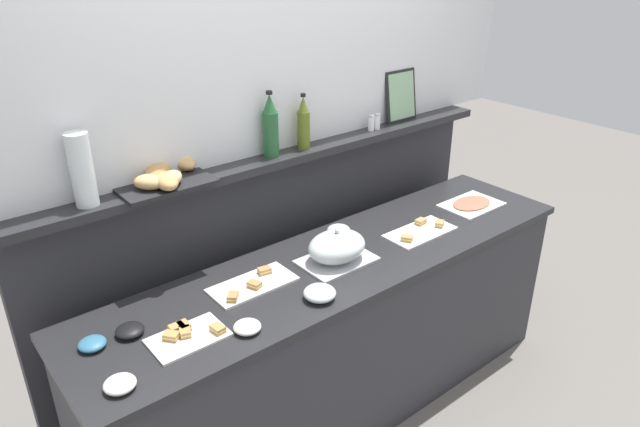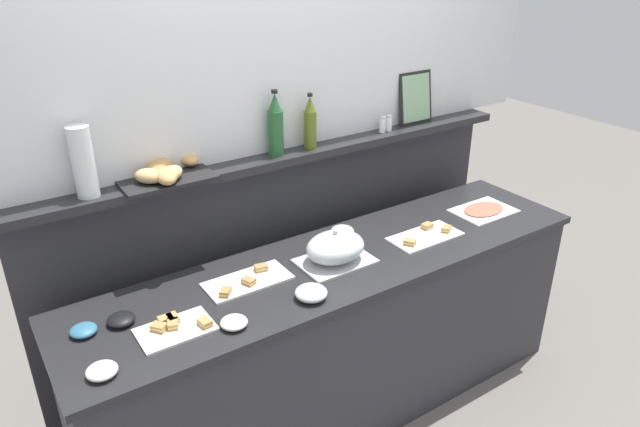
% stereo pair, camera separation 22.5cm
% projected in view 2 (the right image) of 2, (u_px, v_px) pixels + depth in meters
% --- Properties ---
extents(ground_plane, '(12.00, 12.00, 0.00)m').
position_uv_depth(ground_plane, '(281.00, 347.00, 3.56)').
color(ground_plane, slate).
extents(buffet_counter, '(2.59, 0.64, 0.91)m').
position_uv_depth(buffet_counter, '(339.00, 338.00, 2.92)').
color(buffet_counter, '#2D2D33').
rests_on(buffet_counter, ground_plane).
extents(back_ledge_unit, '(2.66, 0.22, 1.31)m').
position_uv_depth(back_ledge_unit, '(287.00, 256.00, 3.19)').
color(back_ledge_unit, '#2D2D33').
rests_on(back_ledge_unit, ground_plane).
extents(upper_wall_panel, '(3.26, 0.08, 1.29)m').
position_uv_depth(upper_wall_panel, '(278.00, 12.00, 2.66)').
color(upper_wall_panel, silver).
rests_on(upper_wall_panel, back_ledge_unit).
extents(sandwich_platter_rear, '(0.37, 0.19, 0.04)m').
position_uv_depth(sandwich_platter_rear, '(426.00, 236.00, 2.92)').
color(sandwich_platter_rear, white).
rests_on(sandwich_platter_rear, buffet_counter).
extents(sandwich_platter_front, '(0.29, 0.18, 0.04)m').
position_uv_depth(sandwich_platter_front, '(175.00, 327.00, 2.23)').
color(sandwich_platter_front, white).
rests_on(sandwich_platter_front, buffet_counter).
extents(sandwich_platter_side, '(0.38, 0.18, 0.04)m').
position_uv_depth(sandwich_platter_side, '(247.00, 281.00, 2.54)').
color(sandwich_platter_side, white).
rests_on(sandwich_platter_side, buffet_counter).
extents(cold_cuts_platter, '(0.33, 0.24, 0.02)m').
position_uv_depth(cold_cuts_platter, '(484.00, 210.00, 3.19)').
color(cold_cuts_platter, white).
rests_on(cold_cuts_platter, buffet_counter).
extents(serving_cloche, '(0.34, 0.24, 0.17)m').
position_uv_depth(serving_cloche, '(335.00, 248.00, 2.67)').
color(serving_cloche, '#B7BABF').
rests_on(serving_cloche, buffet_counter).
extents(glass_bowl_large, '(0.14, 0.14, 0.05)m').
position_uv_depth(glass_bowl_large, '(311.00, 293.00, 2.42)').
color(glass_bowl_large, silver).
rests_on(glass_bowl_large, buffet_counter).
extents(glass_bowl_medium, '(0.12, 0.12, 0.05)m').
position_uv_depth(glass_bowl_medium, '(342.00, 231.00, 2.93)').
color(glass_bowl_medium, silver).
rests_on(glass_bowl_medium, buffet_counter).
extents(condiment_bowl_teal, '(0.11, 0.11, 0.04)m').
position_uv_depth(condiment_bowl_teal, '(121.00, 319.00, 2.26)').
color(condiment_bowl_teal, black).
rests_on(condiment_bowl_teal, buffet_counter).
extents(condiment_bowl_dark, '(0.10, 0.10, 0.04)m').
position_uv_depth(condiment_bowl_dark, '(83.00, 330.00, 2.20)').
color(condiment_bowl_dark, teal).
rests_on(condiment_bowl_dark, buffet_counter).
extents(condiment_bowl_red, '(0.11, 0.11, 0.04)m').
position_uv_depth(condiment_bowl_red, '(234.00, 322.00, 2.25)').
color(condiment_bowl_red, silver).
rests_on(condiment_bowl_red, buffet_counter).
extents(condiment_bowl_cream, '(0.11, 0.11, 0.04)m').
position_uv_depth(condiment_bowl_cream, '(102.00, 371.00, 2.00)').
color(condiment_bowl_cream, silver).
rests_on(condiment_bowl_cream, buffet_counter).
extents(olive_oil_bottle, '(0.06, 0.06, 0.28)m').
position_uv_depth(olive_oil_bottle, '(310.00, 124.00, 2.86)').
color(olive_oil_bottle, '#56661E').
rests_on(olive_oil_bottle, back_ledge_unit).
extents(wine_bottle_green, '(0.08, 0.08, 0.32)m').
position_uv_depth(wine_bottle_green, '(276.00, 126.00, 2.76)').
color(wine_bottle_green, '#23562D').
rests_on(wine_bottle_green, back_ledge_unit).
extents(salt_shaker, '(0.03, 0.03, 0.09)m').
position_uv_depth(salt_shaker, '(382.00, 124.00, 3.13)').
color(salt_shaker, white).
rests_on(salt_shaker, back_ledge_unit).
extents(pepper_shaker, '(0.03, 0.03, 0.09)m').
position_uv_depth(pepper_shaker, '(389.00, 123.00, 3.15)').
color(pepper_shaker, white).
rests_on(pepper_shaker, back_ledge_unit).
extents(bread_basket, '(0.40, 0.30, 0.08)m').
position_uv_depth(bread_basket, '(166.00, 172.00, 2.51)').
color(bread_basket, black).
rests_on(bread_basket, back_ledge_unit).
extents(framed_picture, '(0.23, 0.06, 0.29)m').
position_uv_depth(framed_picture, '(416.00, 98.00, 3.25)').
color(framed_picture, black).
rests_on(framed_picture, back_ledge_unit).
extents(water_carafe, '(0.09, 0.09, 0.29)m').
position_uv_depth(water_carafe, '(83.00, 162.00, 2.31)').
color(water_carafe, silver).
rests_on(water_carafe, back_ledge_unit).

